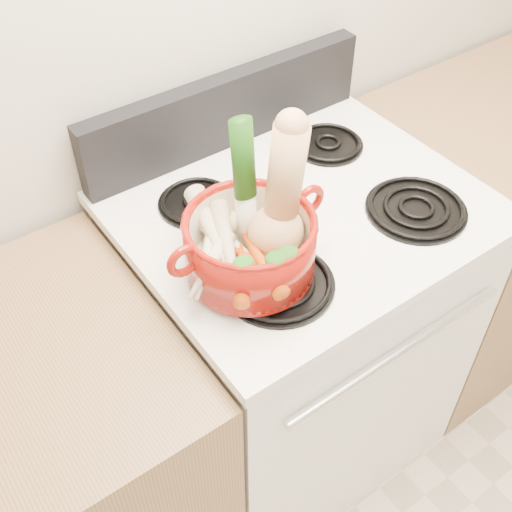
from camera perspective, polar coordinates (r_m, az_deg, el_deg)
stove_body at (r=1.79m, az=3.38°, el=-7.46°), size 0.76×0.65×0.92m
cooktop at (r=1.44m, az=4.16°, el=4.06°), size 0.78×0.67×0.03m
control_backsplash at (r=1.58m, az=-2.61°, el=12.81°), size 0.76×0.05×0.18m
oven_handle at (r=1.40m, az=12.61°, el=-8.34°), size 0.60×0.02×0.02m
burner_front_left at (r=1.25m, az=1.99°, el=-2.36°), size 0.22×0.22×0.02m
burner_front_right at (r=1.45m, az=14.06°, el=4.16°), size 0.22×0.22×0.02m
burner_back_left at (r=1.43m, az=-5.28°, el=4.86°), size 0.17×0.17×0.02m
burner_back_right at (r=1.61m, az=6.42°, el=9.94°), size 0.17×0.17×0.02m
dutch_oven at (r=1.22m, az=-0.55°, el=0.95°), size 0.25×0.25×0.12m
pot_handle_left at (r=1.14m, az=-6.41°, el=-0.43°), size 0.07×0.02×0.07m
pot_handle_right at (r=1.26m, az=4.76°, el=4.96°), size 0.07×0.02×0.07m
squash at (r=1.18m, az=2.40°, el=5.73°), size 0.17×0.15×0.29m
leek at (r=1.19m, az=-0.88°, el=6.29°), size 0.05×0.08×0.29m
ginger at (r=1.29m, az=-2.87°, el=2.62°), size 0.09×0.07×0.04m
parsnip_0 at (r=1.23m, az=-2.89°, el=0.20°), size 0.08×0.20×0.05m
parsnip_1 at (r=1.22m, az=-4.21°, el=0.40°), size 0.18×0.18×0.06m
parsnip_2 at (r=1.24m, az=-2.45°, el=1.47°), size 0.08×0.19×0.06m
parsnip_3 at (r=1.18m, az=-4.20°, el=-0.73°), size 0.16×0.11×0.05m
parsnip_4 at (r=1.23m, az=-3.88°, el=2.21°), size 0.10×0.23×0.06m
parsnip_5 at (r=1.20m, az=-2.51°, el=0.78°), size 0.12×0.21×0.06m
carrot_0 at (r=1.21m, az=-0.35°, el=-0.60°), size 0.08×0.17×0.05m
carrot_1 at (r=1.18m, az=-1.31°, el=-1.68°), size 0.11×0.14×0.04m
carrot_2 at (r=1.20m, az=0.40°, el=-0.52°), size 0.07×0.18×0.05m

